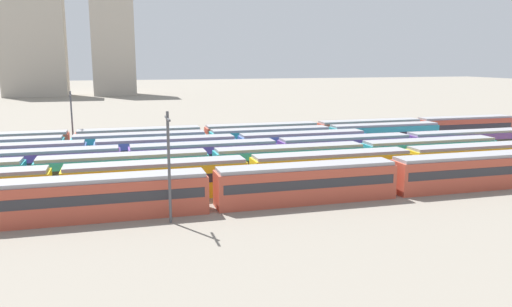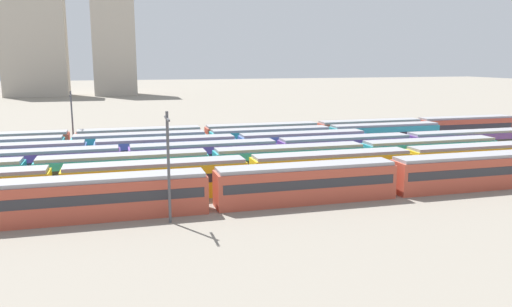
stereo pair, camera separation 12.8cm
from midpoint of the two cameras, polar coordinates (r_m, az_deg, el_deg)
name	(u,v)px [view 2 (the right image)]	position (r m, az deg, el deg)	size (l,w,h in m)	color
train_track_0	(306,183)	(49.43, 5.78, -3.30)	(93.60, 3.06, 3.75)	#BC4C38
train_track_1	(332,169)	(56.00, 8.61, -1.72)	(93.60, 3.06, 3.75)	yellow
train_track_2	(211,166)	(57.19, -5.07, -1.39)	(74.70, 3.06, 3.75)	teal
train_track_3	(277,153)	(64.48, 2.47, 0.01)	(112.50, 3.06, 3.75)	#6B429E
train_track_4	(167,152)	(66.77, -10.00, 0.22)	(55.80, 3.06, 3.75)	#4C70BC
train_track_5	(208,143)	(72.72, -5.41, 1.17)	(74.70, 3.06, 3.75)	teal
train_track_6	(262,135)	(79.93, 0.75, 2.07)	(93.60, 3.06, 3.75)	#BC4C38
catenary_pole_0	(168,162)	(42.78, -9.79, -0.91)	(0.24, 3.20, 9.53)	#4C4C51
catenary_pole_1	(72,118)	(79.72, -20.02, 3.74)	(0.24, 3.20, 9.17)	#4C4C51
distant_building_1	(34,40)	(210.71, -23.78, 11.62)	(22.85, 12.82, 41.68)	#B2A899
distant_building_2	(114,38)	(208.91, -15.78, 12.46)	(15.99, 14.35, 44.12)	#B2A899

